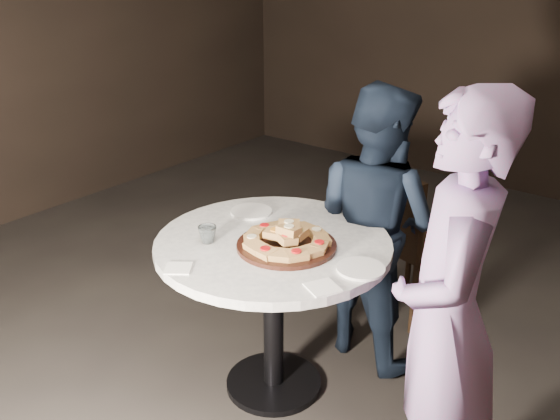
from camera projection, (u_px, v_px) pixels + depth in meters
name	position (u px, v px, depth m)	size (l,w,h in m)	color
floor	(283.00, 400.00, 2.99)	(7.00, 7.00, 0.00)	black
table	(273.00, 270.00, 2.84)	(1.15, 1.15, 0.80)	black
serving_board	(287.00, 245.00, 2.71)	(0.44, 0.44, 0.02)	black
focaccia_pile	(287.00, 237.00, 2.69)	(0.39, 0.38, 0.10)	#A67840
plate_left	(251.00, 211.00, 3.07)	(0.20, 0.20, 0.01)	white
plate_right	(361.00, 269.00, 2.52)	(0.20, 0.20, 0.01)	white
water_glass	(208.00, 234.00, 2.75)	(0.08, 0.08, 0.08)	silver
napkin_near	(178.00, 268.00, 2.53)	(0.10, 0.10, 0.01)	white
napkin_far	(323.00, 287.00, 2.39)	(0.12, 0.12, 0.01)	white
chair_far	(404.00, 233.00, 3.50)	(0.52, 0.54, 0.91)	black
diner_navy	(375.00, 225.00, 3.13)	(0.70, 0.54, 1.44)	black
diner_teal	(447.00, 318.00, 2.17)	(0.59, 0.39, 1.63)	#866BA5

